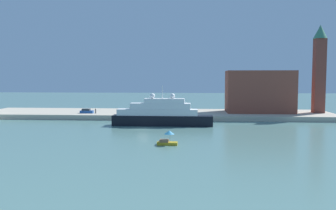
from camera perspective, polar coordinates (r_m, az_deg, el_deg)
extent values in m
plane|color=slate|center=(86.59, -4.06, -3.83)|extent=(400.00, 400.00, 0.00)
cube|color=#B7AD99|center=(113.58, -2.07, -1.47)|extent=(110.00, 23.00, 1.47)
cube|color=black|center=(91.90, -0.90, -2.50)|extent=(25.83, 3.87, 2.66)
cube|color=white|center=(91.79, -1.71, -1.16)|extent=(20.66, 3.56, 1.61)
cube|color=white|center=(91.57, -1.23, -0.18)|extent=(15.50, 3.25, 1.55)
cube|color=white|center=(91.37, -0.58, 0.67)|extent=(10.33, 2.94, 1.20)
cylinder|color=silver|center=(91.29, -0.91, 2.12)|extent=(0.16, 0.16, 3.40)
sphere|color=white|center=(91.15, 0.71, 1.46)|extent=(1.32, 1.32, 1.32)
sphere|color=white|center=(91.61, -2.52, 1.47)|extent=(1.32, 1.32, 1.32)
cube|color=#B7991E|center=(66.01, -0.12, -6.19)|extent=(3.77, 1.69, 0.54)
cube|color=#8C6647|center=(65.96, -0.61, -5.75)|extent=(1.66, 1.35, 0.48)
cylinder|color=#B2B2B2|center=(65.80, 0.21, -5.33)|extent=(0.06, 0.06, 1.49)
cone|color=teal|center=(65.63, 0.21, -4.40)|extent=(1.90, 1.90, 0.67)
cube|color=brown|center=(115.22, 14.45, 2.10)|extent=(20.54, 11.37, 13.07)
cube|color=brown|center=(119.30, 23.06, 4.30)|extent=(3.22, 3.22, 22.80)
cone|color=#387A5B|center=(120.11, 23.26, 10.75)|extent=(4.18, 4.18, 4.19)
cube|color=#1E4C99|center=(112.20, -12.89, -1.07)|extent=(4.03, 1.60, 0.78)
cube|color=#262D33|center=(112.20, -13.00, -0.72)|extent=(2.42, 1.44, 0.59)
cylinder|color=#4C4C4C|center=(110.48, -11.54, -0.99)|extent=(0.36, 0.36, 1.32)
sphere|color=tan|center=(110.41, -11.54, -0.59)|extent=(0.24, 0.24, 0.24)
cylinder|color=black|center=(102.82, -0.02, -1.44)|extent=(0.53, 0.53, 0.84)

